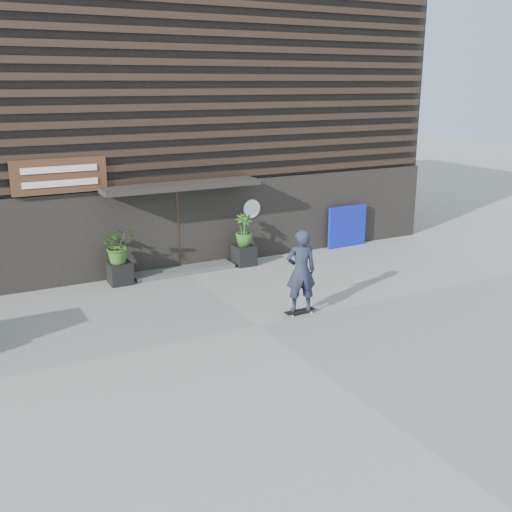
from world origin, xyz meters
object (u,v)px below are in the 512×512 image
planter_pot_left (120,273)px  planter_pot_right (244,255)px  blue_tarp (347,226)px  skateboarder (301,271)px

planter_pot_left → planter_pot_right: (3.80, 0.00, 0.00)m
planter_pot_left → planter_pot_right: size_ratio=1.00×
planter_pot_left → blue_tarp: blue_tarp is taller
planter_pot_right → skateboarder: (-0.67, -4.25, 0.78)m
planter_pot_left → skateboarder: skateboarder is taller
planter_pot_right → skateboarder: 4.37m
planter_pot_right → skateboarder: bearing=-99.0°
planter_pot_left → skateboarder: size_ratio=0.29×
planter_pot_left → planter_pot_right: same height
skateboarder → planter_pot_left: bearing=126.4°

